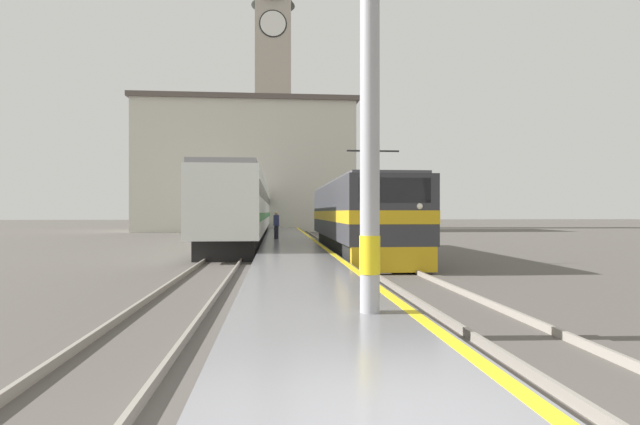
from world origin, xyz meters
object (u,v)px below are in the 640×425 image
Objects in this scene: passenger_train at (252,210)px; clock_tower at (273,94)px; catenary_mast at (374,86)px; person_on_platform at (276,225)px; locomotive_train at (358,218)px.

clock_tower is (1.74, 19.34, 14.62)m from passenger_train.
person_on_platform is (-1.50, 21.62, -2.70)m from catenary_mast.
passenger_train is 14.20m from person_on_platform.
passenger_train reaches higher than person_on_platform.
locomotive_train reaches higher than passenger_train.
clock_tower is at bearing 95.79° from locomotive_train.
locomotive_train is at bearing -74.39° from passenger_train.
locomotive_train is 0.29× the size of passenger_train.
person_on_platform is 0.05× the size of clock_tower.
passenger_train is 24.30m from clock_tower.
clock_tower reaches higher than person_on_platform.
passenger_train is 6.75× the size of catenary_mast.
clock_tower is at bearing 84.85° from passenger_train.
locomotive_train is at bearing -84.21° from clock_tower.
person_on_platform is (2.11, -14.01, -0.92)m from passenger_train.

